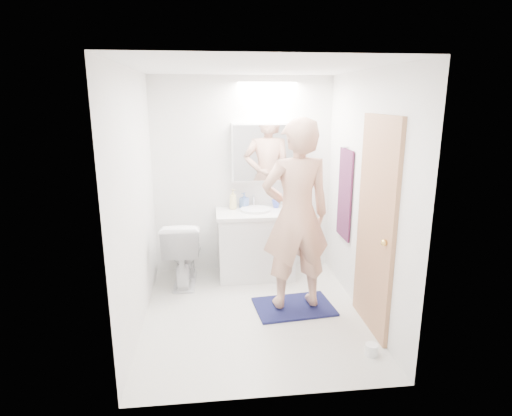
{
  "coord_description": "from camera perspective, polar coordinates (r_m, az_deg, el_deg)",
  "views": [
    {
      "loc": [
        -0.42,
        -3.88,
        2.13
      ],
      "look_at": [
        0.05,
        0.25,
        1.05
      ],
      "focal_mm": 29.59,
      "sensor_mm": 36.0,
      "label": 1
    }
  ],
  "objects": [
    {
      "name": "wall_right",
      "position": [
        4.27,
        14.54,
        1.51
      ],
      "size": [
        0.0,
        2.5,
        2.5
      ],
      "primitive_type": "plane",
      "rotation": [
        1.57,
        0.0,
        -1.57
      ],
      "color": "white",
      "rests_on": "floor"
    },
    {
      "name": "bath_rug",
      "position": [
        4.56,
        5.14,
        -13.14
      ],
      "size": [
        0.85,
        0.63,
        0.02
      ],
      "primitive_type": "cube",
      "rotation": [
        0.0,
        0.0,
        0.1
      ],
      "color": "#161945",
      "rests_on": "floor"
    },
    {
      "name": "countertop",
      "position": [
        5.05,
        -0.03,
        -0.68
      ],
      "size": [
        0.95,
        0.58,
        0.04
      ],
      "primitive_type": "cube",
      "color": "white",
      "rests_on": "vanity_cabinet"
    },
    {
      "name": "towel",
      "position": [
        4.79,
        11.91,
        1.83
      ],
      "size": [
        0.02,
        0.42,
        1.0
      ],
      "primitive_type": "cube",
      "color": "#112236",
      "rests_on": "wall_right"
    },
    {
      "name": "vanity_cabinet",
      "position": [
        5.18,
        -0.03,
        -5.06
      ],
      "size": [
        0.9,
        0.55,
        0.78
      ],
      "primitive_type": "cube",
      "color": "silver",
      "rests_on": "floor"
    },
    {
      "name": "wall_back",
      "position": [
        5.23,
        -1.79,
        4.33
      ],
      "size": [
        2.5,
        0.0,
        2.5
      ],
      "primitive_type": "plane",
      "rotation": [
        1.57,
        0.0,
        0.0
      ],
      "color": "white",
      "rests_on": "floor"
    },
    {
      "name": "toilet",
      "position": [
        5.05,
        -9.82,
        -5.81
      ],
      "size": [
        0.46,
        0.78,
        0.78
      ],
      "primitive_type": "imported",
      "rotation": [
        0.0,
        0.0,
        3.11
      ],
      "color": "white",
      "rests_on": "floor"
    },
    {
      "name": "faucet",
      "position": [
        5.24,
        -0.3,
        1.0
      ],
      "size": [
        0.02,
        0.02,
        0.16
      ],
      "primitive_type": "cylinder",
      "color": "silver",
      "rests_on": "countertop"
    },
    {
      "name": "soap_bottle_a",
      "position": [
        5.14,
        -3.12,
        1.19
      ],
      "size": [
        0.13,
        0.13,
        0.24
      ],
      "primitive_type": "imported",
      "rotation": [
        0.0,
        0.0,
        0.63
      ],
      "color": "beige",
      "rests_on": "countertop"
    },
    {
      "name": "towel_hook",
      "position": [
        4.7,
        12.09,
        8.02
      ],
      "size": [
        0.07,
        0.02,
        0.02
      ],
      "primitive_type": "cylinder",
      "rotation": [
        0.0,
        1.57,
        0.0
      ],
      "color": "silver",
      "rests_on": "wall_right"
    },
    {
      "name": "wall_front",
      "position": [
        2.82,
        2.44,
        -4.73
      ],
      "size": [
        2.5,
        0.0,
        2.5
      ],
      "primitive_type": "plane",
      "rotation": [
        -1.57,
        0.0,
        0.0
      ],
      "color": "white",
      "rests_on": "floor"
    },
    {
      "name": "toothbrush_cup",
      "position": [
        5.23,
        2.73,
        0.6
      ],
      "size": [
        0.12,
        0.12,
        0.1
      ],
      "primitive_type": "imported",
      "rotation": [
        0.0,
        0.0,
        -0.09
      ],
      "color": "#475CD6",
      "rests_on": "countertop"
    },
    {
      "name": "toilet_paper_roll",
      "position": [
        3.93,
        15.35,
        -17.99
      ],
      "size": [
        0.11,
        0.11,
        0.1
      ],
      "primitive_type": "cylinder",
      "color": "white",
      "rests_on": "floor"
    },
    {
      "name": "soap_bottle_b",
      "position": [
        5.19,
        -1.61,
        1.04
      ],
      "size": [
        0.12,
        0.12,
        0.19
      ],
      "primitive_type": "imported",
      "rotation": [
        0.0,
        0.0,
        -0.88
      ],
      "color": "#516EAD",
      "rests_on": "countertop"
    },
    {
      "name": "wall_left",
      "position": [
        4.05,
        -15.98,
        0.7
      ],
      "size": [
        0.0,
        2.5,
        2.5
      ],
      "primitive_type": "plane",
      "rotation": [
        1.57,
        0.0,
        1.57
      ],
      "color": "white",
      "rests_on": "floor"
    },
    {
      "name": "mirror_panel",
      "position": [
        5.07,
        1.74,
        7.43
      ],
      "size": [
        0.84,
        0.01,
        0.66
      ],
      "primitive_type": "cube",
      "color": "silver",
      "rests_on": "medicine_cabinet"
    },
    {
      "name": "sink_basin",
      "position": [
        5.07,
        -0.07,
        -0.21
      ],
      "size": [
        0.36,
        0.36,
        0.03
      ],
      "primitive_type": "cylinder",
      "color": "white",
      "rests_on": "countertop"
    },
    {
      "name": "medicine_cabinet",
      "position": [
        5.14,
        1.62,
        7.54
      ],
      "size": [
        0.88,
        0.14,
        0.7
      ],
      "primitive_type": "cube",
      "color": "white",
      "rests_on": "wall_back"
    },
    {
      "name": "door_knob",
      "position": [
        3.74,
        16.95,
        -4.52
      ],
      "size": [
        0.06,
        0.06,
        0.06
      ],
      "primitive_type": "sphere",
      "color": "gold",
      "rests_on": "door"
    },
    {
      "name": "floor",
      "position": [
        4.45,
        -0.28,
        -14.06
      ],
      "size": [
        2.5,
        2.5,
        0.0
      ],
      "primitive_type": "plane",
      "color": "silver",
      "rests_on": "ground"
    },
    {
      "name": "ceiling",
      "position": [
        3.91,
        -0.33,
        18.52
      ],
      "size": [
        2.5,
        2.5,
        0.0
      ],
      "primitive_type": "plane",
      "rotation": [
        3.14,
        0.0,
        0.0
      ],
      "color": "white",
      "rests_on": "floor"
    },
    {
      "name": "door",
      "position": [
        4.0,
        15.85,
        -2.43
      ],
      "size": [
        0.04,
        0.8,
        2.0
      ],
      "primitive_type": "cube",
      "color": "#A47652",
      "rests_on": "wall_right"
    },
    {
      "name": "person",
      "position": [
        4.2,
        5.45,
        -1.01
      ],
      "size": [
        0.74,
        0.53,
        1.92
      ],
      "primitive_type": "imported",
      "rotation": [
        0.0,
        0.0,
        3.24
      ],
      "color": "tan",
      "rests_on": "bath_rug"
    }
  ]
}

